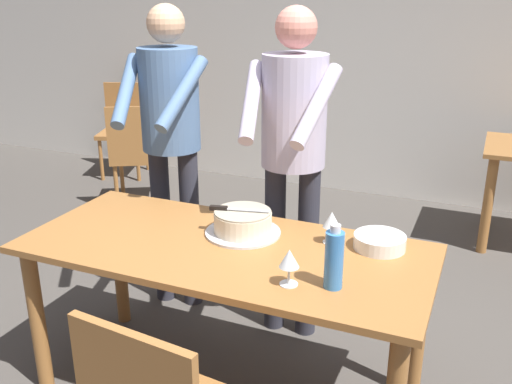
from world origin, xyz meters
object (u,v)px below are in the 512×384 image
Objects in this scene: water_bottle at (334,259)px; cake_on_platter at (243,223)px; plate_stack at (380,242)px; background_chair_1 at (137,152)px; wine_glass_far at (289,260)px; person_standing_beside at (170,127)px; cake_knife at (227,209)px; background_chair_0 at (125,126)px; main_dining_table at (225,269)px; wine_glass_near at (332,221)px; person_cutting_cake at (293,142)px.

cake_on_platter is at bearing 148.40° from water_bottle.
plate_stack is 0.24× the size of background_chair_1.
wine_glass_far is 0.16× the size of background_chair_1.
person_standing_beside is at bearing 162.48° from plate_stack.
cake_knife is 0.68m from plate_stack.
cake_on_platter is 0.86m from person_standing_beside.
water_bottle is at bearing -43.65° from background_chair_0.
person_standing_beside is 1.91× the size of background_chair_1.
person_standing_beside reaches higher than plate_stack.
main_dining_table is 0.51m from wine_glass_near.
person_cutting_cake is at bearing -34.81° from background_chair_1.
plate_stack is 0.70m from person_cutting_cake.
cake_knife is (-0.05, 0.13, 0.23)m from main_dining_table.
water_bottle is 0.90m from person_cutting_cake.
cake_on_platter is 2.36× the size of wine_glass_near.
water_bottle is at bearing -27.12° from cake_knife.
plate_stack is at bearing -34.71° from person_cutting_cake.
person_standing_beside reaches higher than cake_on_platter.
plate_stack is (0.62, 0.24, 0.14)m from main_dining_table.
person_standing_beside is at bearing 177.62° from person_cutting_cake.
plate_stack is 1.53× the size of wine_glass_far.
wine_glass_far reaches higher than main_dining_table.
person_cutting_cake reaches higher than background_chair_0.
plate_stack is 3.87m from background_chair_0.
water_bottle is at bearing -72.91° from wine_glass_near.
wine_glass_far is (0.42, -0.34, -0.01)m from cake_knife.
person_cutting_cake is at bearing -2.38° from person_standing_beside.
main_dining_table is 3.57m from background_chair_0.
wine_glass_near is at bearing -172.51° from plate_stack.
person_standing_beside is (-1.16, 0.79, 0.21)m from water_bottle.
background_chair_1 is at bearing 145.21° from plate_stack.
wine_glass_far is 0.08× the size of person_cutting_cake.
person_standing_beside reaches higher than water_bottle.
main_dining_table is 12.24× the size of wine_glass_far.
background_chair_1 reaches higher than wine_glass_near.
person_cutting_cake is (0.14, 0.47, 0.21)m from cake_knife.
wine_glass_near is 0.16× the size of background_chair_0.
main_dining_table is 7.05× the size of water_bottle.
background_chair_0 is at bearing 133.28° from cake_knife.
wine_glass_far is 2.99m from background_chair_1.
plate_stack is 0.13× the size of person_standing_beside.
background_chair_1 is (-1.83, 1.27, -0.58)m from person_cutting_cake.
plate_stack is 1.53× the size of wine_glass_near.
cake_on_platter is 3.49m from background_chair_0.
water_bottle reaches higher than background_chair_1.
person_cutting_cake is at bearing 129.29° from wine_glass_near.
wine_glass_near is 0.55m from person_cutting_cake.
cake_on_platter is at bearing 13.00° from cake_knife.
background_chair_0 is at bearing 141.59° from plate_stack.
main_dining_table is at bearing -153.10° from wine_glass_near.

